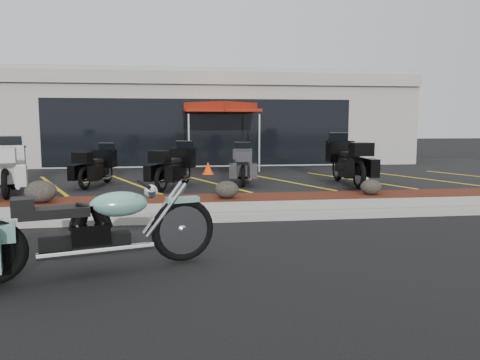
{
  "coord_description": "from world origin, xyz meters",
  "views": [
    {
      "loc": [
        -0.98,
        -7.86,
        1.88
      ],
      "look_at": [
        0.26,
        1.2,
        0.75
      ],
      "focal_mm": 35.0,
      "sensor_mm": 36.0,
      "label": 1
    }
  ],
  "objects": [
    {
      "name": "upper_lot",
      "position": [
        0.0,
        8.2,
        0.07
      ],
      "size": [
        26.0,
        9.6,
        0.15
      ],
      "primitive_type": "cube",
      "color": "black",
      "rests_on": "ground"
    },
    {
      "name": "touring_black_front",
      "position": [
        -2.95,
        5.93,
        0.73
      ],
      "size": [
        1.25,
        2.13,
        1.16
      ],
      "primitive_type": null,
      "rotation": [
        0.0,
        0.0,
        1.31
      ],
      "color": "black",
      "rests_on": "upper_lot"
    },
    {
      "name": "ground",
      "position": [
        0.0,
        0.0,
        0.0
      ],
      "size": [
        90.0,
        90.0,
        0.0
      ],
      "primitive_type": "plane",
      "color": "black",
      "rests_on": "ground"
    },
    {
      "name": "touring_white",
      "position": [
        -5.19,
        4.85,
        0.85
      ],
      "size": [
        1.45,
        2.54,
        1.39
      ],
      "primitive_type": null,
      "rotation": [
        0.0,
        0.0,
        1.81
      ],
      "color": "silver",
      "rests_on": "upper_lot"
    },
    {
      "name": "dealership_building",
      "position": [
        0.0,
        14.47,
        2.01
      ],
      "size": [
        18.0,
        8.16,
        4.0
      ],
      "color": "gray",
      "rests_on": "ground"
    },
    {
      "name": "boulder_mid",
      "position": [
        0.16,
        2.67,
        0.36
      ],
      "size": [
        0.56,
        0.47,
        0.4
      ],
      "primitive_type": "ellipsoid",
      "color": "black",
      "rests_on": "mulch_bed"
    },
    {
      "name": "traffic_cone",
      "position": [
        0.08,
        7.83,
        0.35
      ],
      "size": [
        0.46,
        0.46,
        0.41
      ],
      "primitive_type": "cone",
      "rotation": [
        0.0,
        0.0,
        -0.36
      ],
      "color": "#FB4308",
      "rests_on": "upper_lot"
    },
    {
      "name": "popup_canopy",
      "position": [
        0.7,
        9.62,
        2.38
      ],
      "size": [
        3.51,
        3.51,
        2.47
      ],
      "rotation": [
        0.0,
        0.0,
        -0.43
      ],
      "color": "silver",
      "rests_on": "upper_lot"
    },
    {
      "name": "curb",
      "position": [
        0.0,
        0.9,
        0.07
      ],
      "size": [
        24.0,
        0.25,
        0.15
      ],
      "primitive_type": "cube",
      "color": "gray",
      "rests_on": "ground"
    },
    {
      "name": "touring_black_mid",
      "position": [
        -0.74,
        5.3,
        0.77
      ],
      "size": [
        1.59,
        2.27,
        1.23
      ],
      "primitive_type": null,
      "rotation": [
        0.0,
        0.0,
        1.16
      ],
      "color": "black",
      "rests_on": "upper_lot"
    },
    {
      "name": "boulder_left",
      "position": [
        -3.89,
        2.61,
        0.4
      ],
      "size": [
        0.68,
        0.56,
        0.48
      ],
      "primitive_type": "ellipsoid",
      "color": "black",
      "rests_on": "mulch_bed"
    },
    {
      "name": "sidewalk",
      "position": [
        0.0,
        1.6,
        0.07
      ],
      "size": [
        24.0,
        1.2,
        0.15
      ],
      "primitive_type": "cube",
      "color": "gray",
      "rests_on": "ground"
    },
    {
      "name": "boulder_right",
      "position": [
        3.65,
        2.73,
        0.34
      ],
      "size": [
        0.52,
        0.43,
        0.37
      ],
      "primitive_type": "ellipsoid",
      "color": "black",
      "rests_on": "mulch_bed"
    },
    {
      "name": "hero_cruiser",
      "position": [
        -0.91,
        -1.65,
        0.57
      ],
      "size": [
        3.34,
        1.68,
        1.14
      ],
      "primitive_type": null,
      "rotation": [
        0.0,
        0.0,
        0.28
      ],
      "color": "#6AA697",
      "rests_on": "ground"
    },
    {
      "name": "touring_grey",
      "position": [
        0.98,
        5.93,
        0.73
      ],
      "size": [
        1.01,
        2.08,
        1.16
      ],
      "primitive_type": null,
      "rotation": [
        0.0,
        0.0,
        1.45
      ],
      "color": "#323137",
      "rests_on": "upper_lot"
    },
    {
      "name": "touring_black_rear",
      "position": [
        3.8,
        5.51,
        0.87
      ],
      "size": [
        1.03,
        2.52,
        1.45
      ],
      "primitive_type": null,
      "rotation": [
        0.0,
        0.0,
        1.54
      ],
      "color": "black",
      "rests_on": "upper_lot"
    },
    {
      "name": "mulch_bed",
      "position": [
        0.0,
        2.8,
        0.08
      ],
      "size": [
        24.0,
        1.2,
        0.16
      ],
      "primitive_type": "cube",
      "color": "#35110C",
      "rests_on": "ground"
    }
  ]
}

